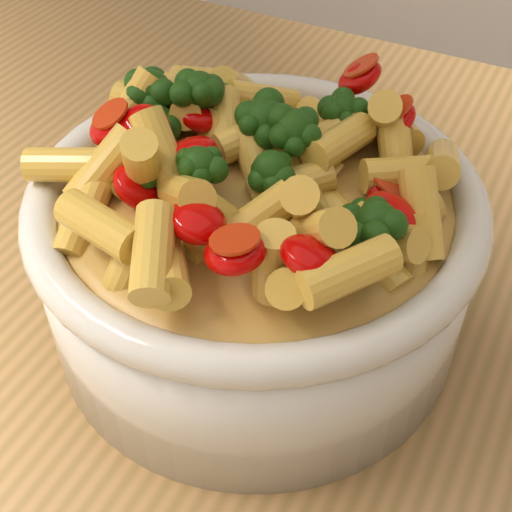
% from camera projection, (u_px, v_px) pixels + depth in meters
% --- Properties ---
extents(table, '(1.20, 0.80, 0.90)m').
position_uv_depth(table, '(207.00, 361.00, 0.58)').
color(table, '#AA7B49').
rests_on(table, ground).
extents(serving_bowl, '(0.27, 0.27, 0.11)m').
position_uv_depth(serving_bowl, '(256.00, 254.00, 0.44)').
color(serving_bowl, silver).
rests_on(serving_bowl, table).
extents(pasta_salad, '(0.21, 0.21, 0.05)m').
position_uv_depth(pasta_salad, '(256.00, 160.00, 0.39)').
color(pasta_salad, '#E8AF49').
rests_on(pasta_salad, serving_bowl).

